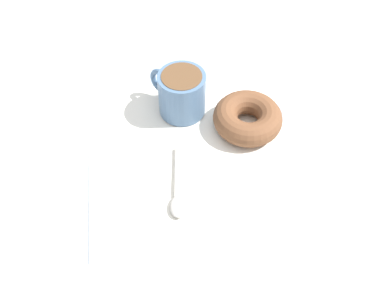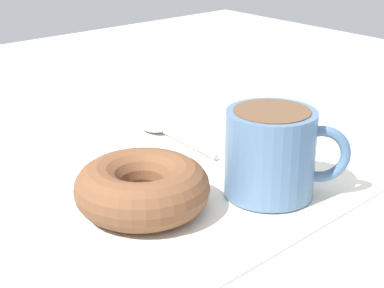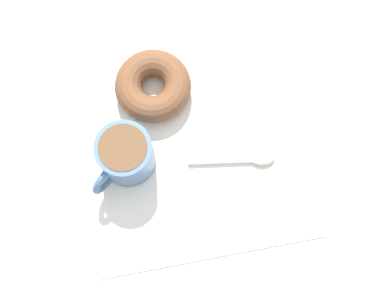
# 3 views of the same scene
# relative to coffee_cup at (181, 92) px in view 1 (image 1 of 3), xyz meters

# --- Properties ---
(ground_plane) EXTENTS (1.20, 1.20, 0.02)m
(ground_plane) POSITION_rel_coffee_cup_xyz_m (-0.10, 0.02, -0.05)
(ground_plane) COLOR #99A8B7
(napkin) EXTENTS (0.33, 0.33, 0.00)m
(napkin) POSITION_rel_coffee_cup_xyz_m (-0.09, -0.01, -0.04)
(napkin) COLOR white
(napkin) RESTS_ON ground_plane
(coffee_cup) EXTENTS (0.09, 0.09, 0.07)m
(coffee_cup) POSITION_rel_coffee_cup_xyz_m (0.00, 0.00, 0.00)
(coffee_cup) COLOR slate
(coffee_cup) RESTS_ON napkin
(donut) EXTENTS (0.11, 0.11, 0.04)m
(donut) POSITION_rel_coffee_cup_xyz_m (-0.05, -0.10, -0.02)
(donut) COLOR brown
(donut) RESTS_ON napkin
(spoon) EXTENTS (0.12, 0.03, 0.01)m
(spoon) POSITION_rel_coffee_cup_xyz_m (-0.17, 0.02, -0.03)
(spoon) COLOR #B7B2A8
(spoon) RESTS_ON napkin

